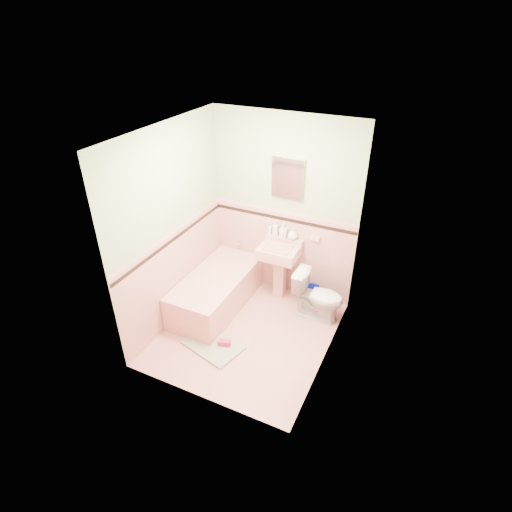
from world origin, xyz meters
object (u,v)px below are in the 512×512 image
at_px(soap_bottle_mid, 284,231).
at_px(bathtub, 217,292).
at_px(sink, 278,273).
at_px(toilet, 318,296).
at_px(medicine_cabinet, 288,178).
at_px(soap_bottle_left, 275,228).
at_px(bucket, 312,294).
at_px(shoe, 224,343).
at_px(soap_bottle_right, 293,234).

bearing_deg(soap_bottle_mid, bathtub, -133.05).
height_order(bathtub, sink, sink).
height_order(bathtub, toilet, toilet).
relative_size(medicine_cabinet, soap_bottle_mid, 2.59).
bearing_deg(soap_bottle_left, toilet, -24.38).
relative_size(sink, soap_bottle_left, 3.79).
bearing_deg(bucket, shoe, -116.38).
height_order(medicine_cabinet, soap_bottle_mid, medicine_cabinet).
relative_size(soap_bottle_mid, toilet, 0.31).
distance_m(soap_bottle_left, soap_bottle_right, 0.25).
height_order(bathtub, soap_bottle_left, soap_bottle_left).
xyz_separation_m(bathtub, soap_bottle_right, (0.80, 0.71, 0.73)).
bearing_deg(soap_bottle_right, soap_bottle_mid, 180.00).
bearing_deg(bathtub, toilet, 15.38).
bearing_deg(toilet, bucket, 31.20).
distance_m(soap_bottle_right, toilet, 0.89).
distance_m(bathtub, soap_bottle_right, 1.29).
xyz_separation_m(bathtub, shoe, (0.49, -0.67, -0.17)).
bearing_deg(bathtub, bucket, 29.98).
relative_size(bucket, shoe, 1.38).
bearing_deg(shoe, soap_bottle_right, 58.77).
bearing_deg(soap_bottle_mid, medicine_cabinet, 60.76).
bearing_deg(soap_bottle_left, shoe, -92.40).
bearing_deg(sink, bathtub, -142.07).
bearing_deg(soap_bottle_right, bucket, -8.01).
bearing_deg(soap_bottle_mid, toilet, -28.19).
bearing_deg(bathtub, sink, 37.93).
bearing_deg(soap_bottle_right, shoe, -102.63).
bearing_deg(medicine_cabinet, bathtub, -132.58).
bearing_deg(soap_bottle_right, bathtub, -138.24).
distance_m(bathtub, toilet, 1.37).
xyz_separation_m(soap_bottle_left, soap_bottle_mid, (0.12, 0.00, -0.01)).
xyz_separation_m(soap_bottle_left, toilet, (0.77, -0.35, -0.65)).
xyz_separation_m(medicine_cabinet, soap_bottle_left, (-0.14, -0.03, -0.72)).
distance_m(soap_bottle_right, bucket, 0.92).
bearing_deg(medicine_cabinet, shoe, -97.83).
distance_m(medicine_cabinet, soap_bottle_left, 0.73).
relative_size(sink, shoe, 5.19).
height_order(bathtub, shoe, bathtub).
xyz_separation_m(soap_bottle_mid, soap_bottle_right, (0.13, 0.00, -0.02)).
bearing_deg(shoe, soap_bottle_mid, 64.09).
distance_m(sink, medicine_cabinet, 1.31).
bearing_deg(soap_bottle_mid, sink, -84.67).
xyz_separation_m(soap_bottle_right, shoe, (-0.31, -1.38, -0.90)).
height_order(soap_bottle_left, shoe, soap_bottle_left).
bearing_deg(shoe, bucket, 45.01).
bearing_deg(bucket, soap_bottle_left, 175.31).
bearing_deg(soap_bottle_left, soap_bottle_right, 0.00).
xyz_separation_m(bathtub, toilet, (1.31, 0.36, 0.10)).
xyz_separation_m(soap_bottle_right, bucket, (0.35, -0.05, -0.85)).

